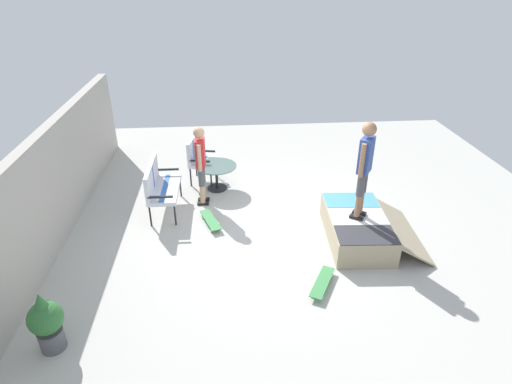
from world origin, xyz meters
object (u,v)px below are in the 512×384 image
object	(u,v)px
person_watching	(201,160)
person_skater	(365,164)
patio_bench	(159,184)
skateboard_by_bench	(210,220)
potted_plant	(46,321)
patio_table	(216,172)
skate_ramp	(358,227)
skateboard_spare	(322,282)
patio_chair_near_house	(198,157)

from	to	relation	value
person_watching	person_skater	distance (m)	3.28
patio_bench	person_watching	bearing A→B (deg)	-72.99
skateboard_by_bench	person_watching	bearing A→B (deg)	10.77
potted_plant	patio_table	bearing A→B (deg)	-26.32
person_watching	person_skater	bearing A→B (deg)	-119.32
patio_table	person_watching	size ratio (longest dim) A/B	0.53
skate_ramp	skateboard_spare	bearing A→B (deg)	143.27
skateboard_by_bench	skateboard_spare	xyz separation A→B (m)	(-1.97, -1.77, 0.00)
patio_table	skateboard_by_bench	bearing A→B (deg)	175.07
patio_table	person_skater	xyz separation A→B (m)	(-2.19, -2.53, 1.12)
potted_plant	person_watching	bearing A→B (deg)	-26.45
patio_table	person_skater	world-z (taller)	person_skater
person_skater	potted_plant	bearing A→B (deg)	114.52
skate_ramp	skateboard_spare	xyz separation A→B (m)	(-1.25, 0.93, -0.16)
patio_table	potted_plant	world-z (taller)	potted_plant
patio_table	skateboard_by_bench	size ratio (longest dim) A/B	1.10
potted_plant	skateboard_by_bench	bearing A→B (deg)	-35.17
patio_bench	skateboard_by_bench	size ratio (longest dim) A/B	1.53
person_skater	skateboard_by_bench	world-z (taller)	person_skater
patio_chair_near_house	skateboard_by_bench	distance (m)	1.99
person_skater	skate_ramp	bearing A→B (deg)	-88.82
patio_bench	potted_plant	size ratio (longest dim) A/B	1.36
skateboard_spare	potted_plant	world-z (taller)	potted_plant
patio_chair_near_house	patio_bench	bearing A→B (deg)	150.96
patio_table	skate_ramp	bearing A→B (deg)	-130.45
skate_ramp	skateboard_by_bench	size ratio (longest dim) A/B	2.27
patio_bench	skate_ramp	bearing A→B (deg)	-109.65
skate_ramp	skateboard_spare	size ratio (longest dim) A/B	2.34
patio_chair_near_house	skateboard_by_bench	xyz separation A→B (m)	(-1.90, -0.29, -0.53)
skate_ramp	person_skater	distance (m)	1.28
skate_ramp	person_skater	xyz separation A→B (m)	(-0.00, 0.04, 1.28)
patio_chair_near_house	potted_plant	bearing A→B (deg)	160.10
person_skater	skateboard_spare	xyz separation A→B (m)	(-1.25, 0.89, -1.44)
skateboard_by_bench	skateboard_spare	distance (m)	2.65
patio_table	skateboard_spare	world-z (taller)	patio_table
patio_bench	patio_table	bearing A→B (deg)	-52.68
patio_chair_near_house	person_skater	xyz separation A→B (m)	(-2.62, -2.95, 0.91)
patio_bench	patio_table	distance (m)	1.45
patio_bench	skateboard_spare	bearing A→B (deg)	-132.81
patio_bench	skateboard_spare	size ratio (longest dim) A/B	1.57
patio_chair_near_house	skate_ramp	bearing A→B (deg)	-131.23
skate_ramp	patio_bench	world-z (taller)	patio_bench
skate_ramp	patio_chair_near_house	bearing A→B (deg)	48.77
patio_bench	person_skater	distance (m)	4.01
skate_ramp	patio_bench	size ratio (longest dim) A/B	1.49
patio_table	patio_chair_near_house	bearing A→B (deg)	44.39
patio_chair_near_house	potted_plant	world-z (taller)	patio_chair_near_house
person_skater	skateboard_spare	size ratio (longest dim) A/B	2.20
skateboard_by_bench	potted_plant	size ratio (longest dim) A/B	0.89
patio_table	skateboard_by_bench	world-z (taller)	patio_table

